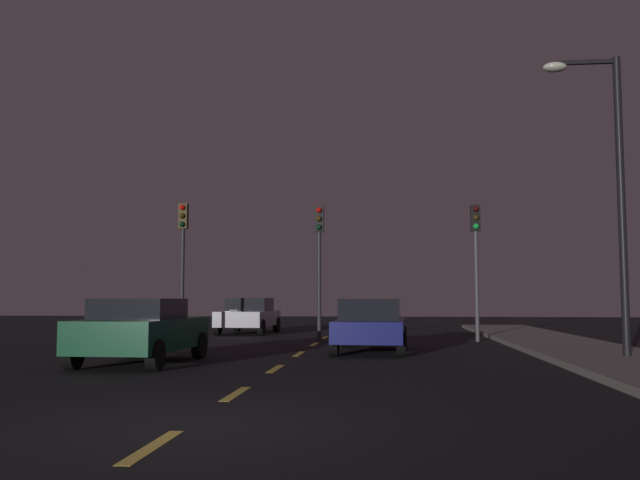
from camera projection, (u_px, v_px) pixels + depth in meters
name	position (u px, v px, depth m)	size (l,w,h in m)	color
ground_plane	(280.00, 366.00, 14.98)	(80.00, 80.00, 0.00)	black
sidewalk_curb_right	(639.00, 366.00, 14.26)	(3.00, 40.00, 0.15)	gray
lane_stripe_nearest	(152.00, 446.00, 6.85)	(0.16, 1.60, 0.01)	#EACC4C
lane_stripe_second	(236.00, 394.00, 10.61)	(0.16, 1.60, 0.01)	#EACC4C
lane_stripe_third	(276.00, 369.00, 14.38)	(0.16, 1.60, 0.01)	#EACC4C
lane_stripe_fourth	(299.00, 354.00, 18.15)	(0.16, 1.60, 0.01)	#EACC4C
lane_stripe_fifth	(314.00, 344.00, 21.92)	(0.16, 1.60, 0.01)	#EACC4C
lane_stripe_sixth	(325.00, 337.00, 25.69)	(0.16, 1.60, 0.01)	#EACC4C
traffic_signal_left	(183.00, 244.00, 24.57)	(0.32, 0.38, 4.84)	#2D2D30
traffic_signal_center	(319.00, 246.00, 24.09)	(0.32, 0.38, 4.68)	#2D2D30
traffic_signal_right	(476.00, 245.00, 23.57)	(0.32, 0.38, 4.66)	#4C4C51
car_stopped_ahead	(371.00, 325.00, 18.92)	(2.05, 4.29, 1.45)	navy
car_adjacent_lane	(141.00, 330.00, 15.48)	(2.10, 4.10, 1.46)	#0F4C2D
car_oncoming_far	(249.00, 315.00, 28.72)	(2.15, 4.14, 1.47)	silver
street_lamp_right	(609.00, 176.00, 16.18)	(1.79, 0.36, 7.19)	black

